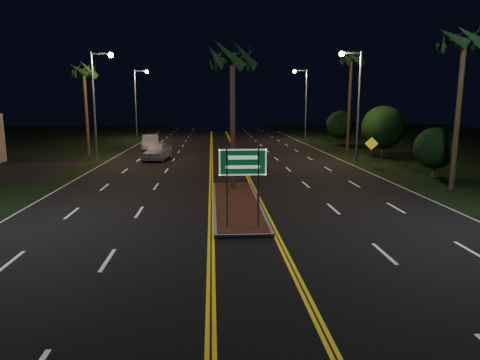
{
  "coord_description": "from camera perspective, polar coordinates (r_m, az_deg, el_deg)",
  "views": [
    {
      "loc": [
        -1.15,
        -13.12,
        4.94
      ],
      "look_at": [
        -0.06,
        3.45,
        1.9
      ],
      "focal_mm": 32.0,
      "sensor_mm": 36.0,
      "label": 1
    }
  ],
  "objects": [
    {
      "name": "palm_right_near",
      "position": [
        27.05,
        27.78,
        16.18
      ],
      "size": [
        2.4,
        2.4,
        9.3
      ],
      "color": "#382819",
      "rests_on": "ground"
    },
    {
      "name": "car_near",
      "position": [
        37.78,
        -10.97,
        4.01
      ],
      "size": [
        3.1,
        5.58,
        1.76
      ],
      "primitive_type": "imported",
      "rotation": [
        0.0,
        0.0,
        -0.17
      ],
      "color": "silver",
      "rests_on": "ground"
    },
    {
      "name": "palm_right_far",
      "position": [
        45.51,
        14.64,
        15.35
      ],
      "size": [
        2.4,
        2.4,
        10.3
      ],
      "color": "#382819",
      "rests_on": "ground"
    },
    {
      "name": "warning_sign",
      "position": [
        33.8,
        17.1,
        4.09
      ],
      "size": [
        0.96,
        0.27,
        2.34
      ],
      "rotation": [
        0.0,
        0.0,
        -0.25
      ],
      "color": "gray",
      "rests_on": "ground"
    },
    {
      "name": "palm_left_far",
      "position": [
        42.83,
        -20.11,
        13.51
      ],
      "size": [
        2.4,
        2.4,
        8.8
      ],
      "color": "#382819",
      "rests_on": "ground"
    },
    {
      "name": "highway_sign",
      "position": [
        16.15,
        0.37,
        1.34
      ],
      "size": [
        1.8,
        0.08,
        3.2
      ],
      "color": "gray",
      "rests_on": "ground"
    },
    {
      "name": "car_far",
      "position": [
        46.02,
        -11.83,
        5.11
      ],
      "size": [
        2.82,
        5.58,
        1.79
      ],
      "primitive_type": "imported",
      "rotation": [
        0.0,
        0.0,
        0.1
      ],
      "color": "silver",
      "rests_on": "ground"
    },
    {
      "name": "streetlight_right_mid",
      "position": [
        37.04,
        15.05,
        11.13
      ],
      "size": [
        1.91,
        0.44,
        9.0
      ],
      "color": "gray",
      "rests_on": "ground"
    },
    {
      "name": "streetlight_left_far",
      "position": [
        57.9,
        -13.41,
        10.8
      ],
      "size": [
        1.91,
        0.44,
        9.0
      ],
      "color": "gray",
      "rests_on": "ground"
    },
    {
      "name": "streetlight_right_far",
      "position": [
        56.36,
        8.44,
        10.99
      ],
      "size": [
        1.91,
        0.44,
        9.0
      ],
      "color": "gray",
      "rests_on": "ground"
    },
    {
      "name": "shrub_near",
      "position": [
        30.97,
        24.56,
        3.89
      ],
      "size": [
        2.7,
        2.7,
        3.3
      ],
      "color": "#382819",
      "rests_on": "ground"
    },
    {
      "name": "median_island",
      "position": [
        20.73,
        -0.47,
        -3.17
      ],
      "size": [
        2.25,
        10.25,
        0.17
      ],
      "color": "gray",
      "rests_on": "ground"
    },
    {
      "name": "shrub_mid",
      "position": [
        40.15,
        18.55,
        6.68
      ],
      "size": [
        3.78,
        3.78,
        4.62
      ],
      "color": "#382819",
      "rests_on": "ground"
    },
    {
      "name": "palm_median",
      "position": [
        23.76,
        -1.0,
        16.01
      ],
      "size": [
        2.4,
        2.4,
        8.3
      ],
      "color": "#382819",
      "rests_on": "ground"
    },
    {
      "name": "shrub_far",
      "position": [
        51.41,
        13.26,
        7.19
      ],
      "size": [
        3.24,
        3.24,
        3.96
      ],
      "color": "#382819",
      "rests_on": "ground"
    },
    {
      "name": "ground",
      "position": [
        14.06,
        1.19,
        -10.19
      ],
      "size": [
        120.0,
        120.0,
        0.0
      ],
      "primitive_type": "plane",
      "color": "black",
      "rests_on": "ground"
    },
    {
      "name": "streetlight_left_mid",
      "position": [
        38.31,
        -18.4,
        10.92
      ],
      "size": [
        1.91,
        0.44,
        9.0
      ],
      "color": "gray",
      "rests_on": "ground"
    }
  ]
}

